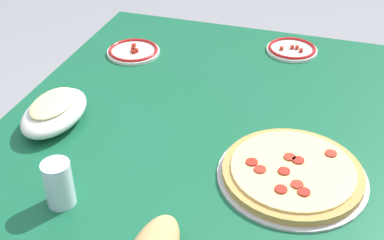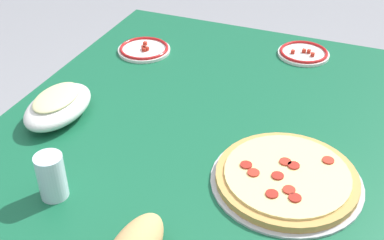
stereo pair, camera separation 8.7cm
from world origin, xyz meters
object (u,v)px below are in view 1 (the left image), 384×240
at_px(side_plate_near, 133,51).
at_px(water_glass, 59,184).
at_px(dining_table, 192,160).
at_px(pepperoni_pizza, 292,173).
at_px(baked_pasta_dish, 54,111).
at_px(side_plate_far, 292,49).

bearing_deg(side_plate_near, water_glass, -169.59).
bearing_deg(dining_table, pepperoni_pizza, -112.14).
xyz_separation_m(pepperoni_pizza, side_plate_near, (0.48, 0.62, -0.01)).
xyz_separation_m(dining_table, pepperoni_pizza, (-0.12, -0.29, 0.12)).
height_order(pepperoni_pizza, water_glass, water_glass).
bearing_deg(pepperoni_pizza, water_glass, 116.53).
relative_size(pepperoni_pizza, baked_pasta_dish, 1.50).
bearing_deg(baked_pasta_dish, dining_table, -76.99).
distance_m(dining_table, side_plate_far, 0.59).
height_order(dining_table, pepperoni_pizza, pepperoni_pizza).
xyz_separation_m(dining_table, side_plate_near, (0.37, 0.33, 0.12)).
bearing_deg(baked_pasta_dish, pepperoni_pizza, -92.81).
bearing_deg(pepperoni_pizza, side_plate_near, 51.81).
bearing_deg(side_plate_far, side_plate_near, 108.98).
xyz_separation_m(pepperoni_pizza, baked_pasta_dish, (0.03, 0.65, 0.03)).
height_order(baked_pasta_dish, water_glass, water_glass).
height_order(dining_table, side_plate_far, side_plate_far).
height_order(baked_pasta_dish, side_plate_near, baked_pasta_dish).
distance_m(baked_pasta_dish, side_plate_far, 0.84).
bearing_deg(side_plate_near, pepperoni_pizza, -128.19).
xyz_separation_m(baked_pasta_dish, side_plate_near, (0.45, -0.04, -0.03)).
xyz_separation_m(baked_pasta_dish, water_glass, (-0.27, -0.17, 0.01)).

